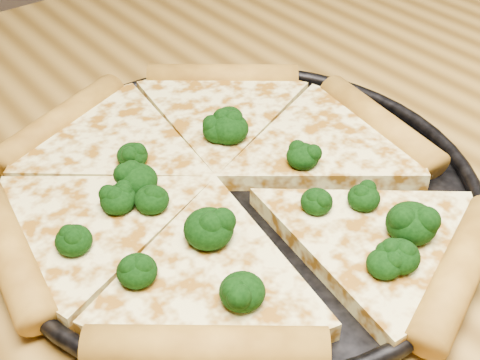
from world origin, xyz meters
TOP-DOWN VIEW (x-y plane):
  - dining_table at (0.00, 0.00)m, footprint 1.20×0.90m
  - pizza_pan at (-0.05, -0.00)m, footprint 0.38×0.38m
  - pizza at (-0.06, 0.00)m, footprint 0.37×0.41m
  - broccoli_florets at (-0.07, -0.03)m, footprint 0.22×0.23m

SIDE VIEW (x-z plane):
  - dining_table at x=0.00m, z-range 0.28..1.03m
  - pizza_pan at x=-0.05m, z-range 0.75..0.77m
  - pizza at x=-0.06m, z-range 0.75..0.78m
  - broccoli_florets at x=-0.07m, z-range 0.77..0.79m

